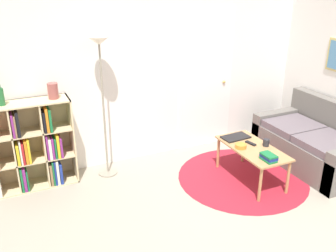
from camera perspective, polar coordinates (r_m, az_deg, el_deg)
The scene contains 14 objects.
ground_plane at distance 3.87m, azimuth 11.03°, elevation -17.67°, with size 14.00×14.00×0.00m, color gray.
wall_back at distance 5.09m, azimuth -2.31°, elevation 9.03°, with size 7.63×0.11×2.60m.
rug at distance 4.98m, azimuth 11.25°, elevation -7.67°, with size 1.66×1.66×0.01m.
bookshelf at distance 4.78m, azimuth -20.89°, elevation -3.14°, with size 1.05×0.34×1.09m.
floor_lamp at distance 4.53m, azimuth -10.25°, elevation 9.27°, with size 0.26×0.26×1.78m.
couch at distance 5.51m, azimuth 21.60°, elevation -2.57°, with size 0.87×1.54×0.85m.
coffee_table at distance 4.77m, azimuth 12.71°, elevation -3.72°, with size 0.49×0.98×0.46m.
laptop at distance 4.97m, azimuth 10.27°, elevation -1.68°, with size 0.37×0.23×0.02m.
bowl at distance 4.69m, azimuth 11.03°, elevation -3.02°, with size 0.14×0.14×0.05m.
book_stack_on_table at distance 4.46m, azimuth 15.08°, elevation -4.61°, with size 0.13×0.20×0.08m.
cup at distance 4.81m, azimuth 14.73°, elevation -2.46°, with size 0.08×0.08×0.09m.
remote at distance 4.83m, azimuth 12.49°, elevation -2.59°, with size 0.08×0.16×0.02m.
bottle_right at distance 4.53m, azimuth -24.11°, elevation 4.11°, with size 0.07×0.07×0.25m.
vase_on_shelf at distance 4.58m, azimuth -17.13°, elevation 5.13°, with size 0.12×0.12×0.19m.
Camera 1 is at (-1.85, -2.34, 2.47)m, focal length 40.00 mm.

